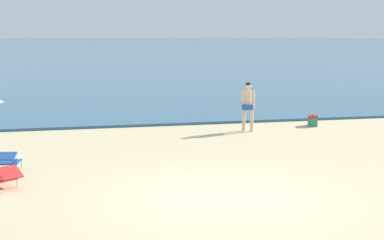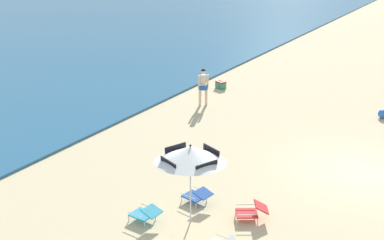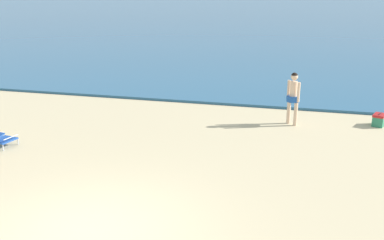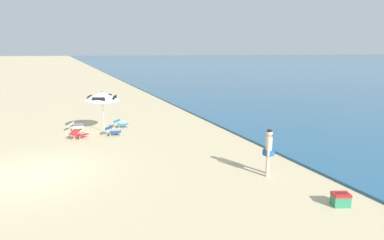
{
  "view_description": "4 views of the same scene",
  "coord_description": "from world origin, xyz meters",
  "px_view_note": "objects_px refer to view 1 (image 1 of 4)",
  "views": [
    {
      "loc": [
        -3.42,
        -11.43,
        3.38
      ],
      "look_at": [
        0.81,
        6.07,
        0.77
      ],
      "focal_mm": 54.17,
      "sensor_mm": 36.0,
      "label": 1
    },
    {
      "loc": [
        -16.01,
        -3.21,
        7.65
      ],
      "look_at": [
        -0.15,
        6.5,
        0.68
      ],
      "focal_mm": 47.43,
      "sensor_mm": 36.0,
      "label": 2
    },
    {
      "loc": [
        3.82,
        -6.87,
        4.52
      ],
      "look_at": [
        0.69,
        5.07,
        0.81
      ],
      "focal_mm": 42.66,
      "sensor_mm": 36.0,
      "label": 3
    },
    {
      "loc": [
        12.26,
        1.3,
        4.47
      ],
      "look_at": [
        -0.28,
        6.5,
        1.49
      ],
      "focal_mm": 28.98,
      "sensor_mm": 36.0,
      "label": 4
    }
  ],
  "objects_px": {
    "cooler_box": "(313,121)",
    "lounge_chair_under_umbrella": "(4,176)",
    "person_standing_near_shore": "(248,103)",
    "lounge_chair_spare_folded": "(8,160)"
  },
  "relations": [
    {
      "from": "cooler_box",
      "to": "lounge_chair_under_umbrella",
      "type": "bearing_deg",
      "value": -147.63
    },
    {
      "from": "lounge_chair_under_umbrella",
      "to": "person_standing_near_shore",
      "type": "relative_size",
      "value": 0.59
    },
    {
      "from": "lounge_chair_under_umbrella",
      "to": "cooler_box",
      "type": "bearing_deg",
      "value": 32.37
    },
    {
      "from": "lounge_chair_under_umbrella",
      "to": "lounge_chair_spare_folded",
      "type": "bearing_deg",
      "value": 90.99
    },
    {
      "from": "lounge_chair_spare_folded",
      "to": "cooler_box",
      "type": "height_order",
      "value": "lounge_chair_spare_folded"
    },
    {
      "from": "lounge_chair_under_umbrella",
      "to": "person_standing_near_shore",
      "type": "distance_m",
      "value": 10.06
    },
    {
      "from": "lounge_chair_under_umbrella",
      "to": "person_standing_near_shore",
      "type": "bearing_deg",
      "value": 38.13
    },
    {
      "from": "lounge_chair_spare_folded",
      "to": "person_standing_near_shore",
      "type": "relative_size",
      "value": 0.53
    },
    {
      "from": "person_standing_near_shore",
      "to": "cooler_box",
      "type": "distance_m",
      "value": 2.97
    },
    {
      "from": "lounge_chair_spare_folded",
      "to": "cooler_box",
      "type": "xyz_separation_m",
      "value": [
        10.72,
        5.01,
        -0.08
      ]
    }
  ]
}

